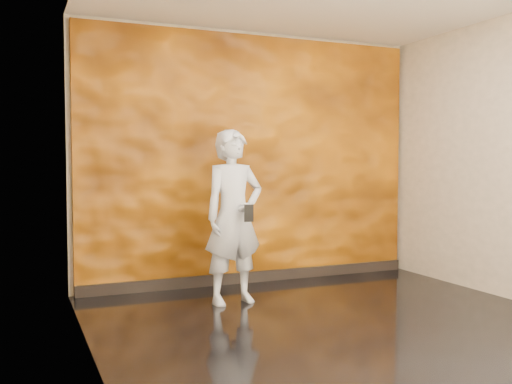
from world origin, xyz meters
name	(u,v)px	position (x,y,z in m)	size (l,w,h in m)	color
room	(348,156)	(0.00, 0.00, 1.40)	(4.02, 4.02, 2.81)	black
feature_wall	(254,159)	(0.00, 1.96, 1.38)	(3.90, 0.06, 2.75)	orange
baseboard	(255,277)	(0.00, 1.92, 0.06)	(3.90, 0.04, 0.12)	black
man	(234,217)	(-0.56, 1.12, 0.83)	(0.61, 0.40, 1.66)	#AAAFBB
phone	(249,213)	(-0.50, 0.88, 0.88)	(0.09, 0.02, 0.16)	black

